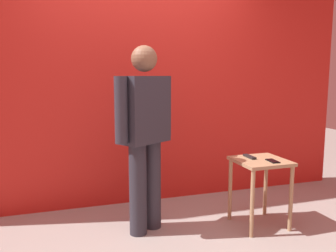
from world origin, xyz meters
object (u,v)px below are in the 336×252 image
cell_phone (273,161)px  tv_remote (250,157)px  side_table (260,172)px  standing_person (145,130)px

cell_phone → tv_remote: 0.23m
side_table → tv_remote: bearing=123.0°
tv_remote → side_table: bearing=-56.7°
standing_person → tv_remote: standing_person is taller
side_table → cell_phone: bearing=-59.5°
side_table → tv_remote: 0.17m
cell_phone → tv_remote: (-0.12, 0.19, 0.01)m
side_table → cell_phone: cell_phone is taller
cell_phone → standing_person: bearing=168.3°
standing_person → cell_phone: 1.17m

